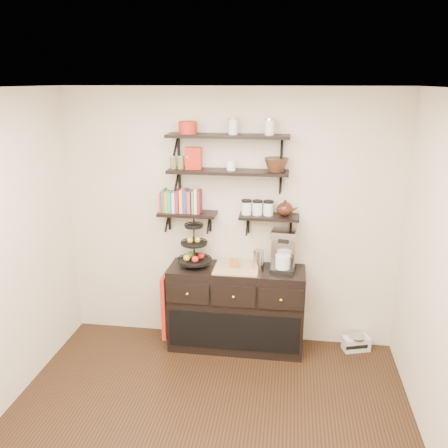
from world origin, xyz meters
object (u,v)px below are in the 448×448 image
fruit_stand (195,250)px  radio (356,343)px  coffee_maker (283,251)px  sideboard (236,308)px

fruit_stand → radio: bearing=3.4°
fruit_stand → radio: 1.98m
fruit_stand → radio: (1.71, 0.10, -1.00)m
fruit_stand → coffee_maker: size_ratio=1.19×
sideboard → radio: sideboard is taller
sideboard → coffee_maker: size_ratio=3.22×
radio → coffee_maker: bearing=167.7°
coffee_maker → radio: size_ratio=1.42×
fruit_stand → sideboard: bearing=-0.5°
fruit_stand → radio: fruit_stand is taller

